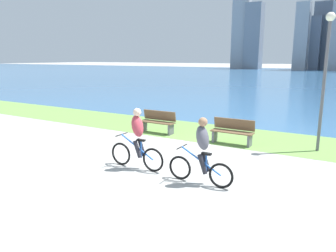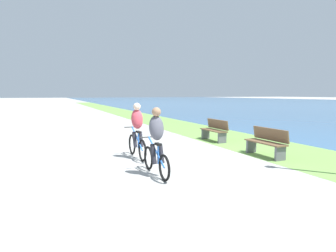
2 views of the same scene
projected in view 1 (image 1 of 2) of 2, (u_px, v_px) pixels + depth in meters
The scene contains 9 objects.
ground_plane at pixel (168, 157), 9.95m from camera, with size 300.00×300.00×0.00m, color #9E9E99.
grass_strip_bayside at pixel (214, 133), 13.08m from camera, with size 120.00×3.29×0.01m, color #6B9947.
bay_water_surface at pixel (323, 78), 49.05m from camera, with size 300.00×82.19×0.00m, color #386693.
cyclist_lead at pixel (137, 139), 8.79m from camera, with size 1.75×0.52×1.70m.
cyclist_trailing at pixel (202, 151), 7.70m from camera, with size 1.71×0.52×1.66m.
bench_near_path at pixel (233, 132), 11.42m from camera, with size 1.50×0.47×0.90m.
bench_far_along_path at pixel (158, 122), 13.12m from camera, with size 1.50×0.47×0.90m.
lamppost_tall at pixel (326, 64), 10.05m from camera, with size 0.28×0.28×4.38m.
city_skyline_far_shore at pixel (329, 29), 75.99m from camera, with size 47.95×11.76×24.80m.
Camera 1 is at (4.86, -8.19, 3.03)m, focal length 34.39 mm.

